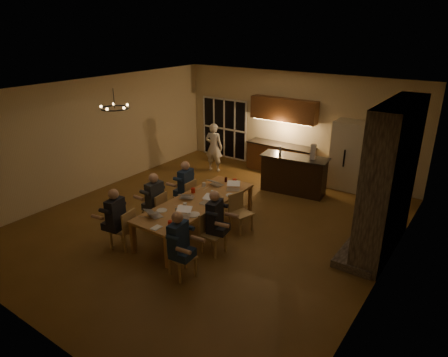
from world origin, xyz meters
TOP-DOWN VIEW (x-y plane):
  - floor at (0.00, 0.00)m, footprint 9.00×9.00m
  - back_wall at (0.00, 4.52)m, footprint 8.00×0.04m
  - left_wall at (-4.02, 0.00)m, footprint 0.04×9.00m
  - right_wall at (4.02, 0.00)m, footprint 0.04×9.00m
  - ceiling at (0.00, 0.00)m, footprint 8.00×9.00m
  - french_doors at (-2.70, 4.47)m, footprint 1.86×0.08m
  - fireplace at (3.70, 1.20)m, footprint 0.58×2.50m
  - kitchenette at (-0.30, 4.20)m, footprint 2.24×0.68m
  - refrigerator at (1.90, 4.15)m, footprint 0.90×0.68m
  - dining_table at (-0.05, -0.43)m, footprint 1.10×3.24m
  - bar_island at (0.79, 2.93)m, footprint 1.94×0.91m
  - chair_left_near at (-0.88, -1.95)m, footprint 0.51×0.51m
  - chair_left_mid at (-0.96, -0.88)m, footprint 0.49×0.49m
  - chair_left_far at (-0.90, 0.14)m, footprint 0.45×0.45m
  - chair_right_near at (0.87, -2.02)m, footprint 0.54×0.54m
  - chair_right_mid at (0.86, -1.00)m, footprint 0.45×0.45m
  - chair_right_far at (0.80, 0.16)m, footprint 0.54×0.54m
  - person_left_near at (-0.95, -2.04)m, footprint 0.69×0.69m
  - person_right_near at (0.84, -2.07)m, footprint 0.66×0.66m
  - person_left_mid at (-0.93, -0.89)m, footprint 0.62×0.62m
  - person_right_mid at (0.82, -0.90)m, footprint 0.70×0.70m
  - person_left_far at (-0.88, 0.18)m, footprint 0.65×0.65m
  - standing_person at (-2.16, 3.09)m, footprint 0.65×0.51m
  - chandelier at (-2.01, -0.90)m, footprint 0.65×0.65m
  - laptop_a at (-0.29, -1.52)m, footprint 0.40×0.37m
  - laptop_b at (0.21, -1.21)m, footprint 0.40×0.38m
  - laptop_c at (-0.35, -0.42)m, footprint 0.41×0.39m
  - laptop_d at (0.25, -0.41)m, footprint 0.33×0.29m
  - laptop_e at (-0.25, 0.63)m, footprint 0.36×0.32m
  - laptop_f at (0.27, 0.61)m, footprint 0.42×0.40m
  - mug_front at (-0.05, -0.83)m, footprint 0.08×0.08m
  - mug_mid at (0.02, 0.08)m, footprint 0.07×0.07m
  - mug_back at (-0.45, 0.37)m, footprint 0.08×0.08m
  - redcup_near at (0.28, -1.69)m, footprint 0.08×0.08m
  - redcup_mid at (-0.42, -0.10)m, footprint 0.10×0.10m
  - redcup_far at (0.07, 0.97)m, footprint 0.10×0.10m
  - can_silver at (0.01, -1.18)m, footprint 0.06×0.06m
  - can_cola at (-0.17, 0.93)m, footprint 0.07×0.07m
  - can_right at (0.31, -0.19)m, footprint 0.07×0.07m
  - plate_near at (0.35, -1.03)m, footprint 0.28×0.28m
  - plate_left at (-0.35, -1.27)m, footprint 0.23×0.23m
  - plate_far at (0.42, 0.28)m, footprint 0.24×0.24m
  - notepad at (0.11, -1.90)m, footprint 0.16×0.22m
  - bar_bottle at (0.35, 2.87)m, footprint 0.07×0.07m
  - bar_blender at (1.28, 3.01)m, footprint 0.16×0.16m

SIDE VIEW (x-z plane):
  - floor at x=0.00m, z-range 0.00..0.00m
  - dining_table at x=-0.05m, z-range 0.00..0.75m
  - chair_left_near at x=-0.88m, z-range 0.00..0.89m
  - chair_left_mid at x=-0.96m, z-range 0.00..0.89m
  - chair_left_far at x=-0.90m, z-range 0.00..0.89m
  - chair_right_near at x=0.87m, z-range 0.00..0.89m
  - chair_right_mid at x=0.86m, z-range 0.00..0.89m
  - chair_right_far at x=0.80m, z-range 0.00..0.89m
  - bar_island at x=0.79m, z-range 0.00..1.08m
  - person_left_near at x=-0.95m, z-range 0.00..1.38m
  - person_right_near at x=0.84m, z-range 0.00..1.38m
  - person_left_mid at x=-0.93m, z-range 0.00..1.38m
  - person_right_mid at x=0.82m, z-range 0.00..1.38m
  - person_left_far at x=-0.88m, z-range 0.00..1.38m
  - notepad at x=0.11m, z-range 0.75..0.76m
  - plate_near at x=0.35m, z-range 0.75..0.77m
  - plate_left at x=-0.35m, z-range 0.75..0.77m
  - plate_far at x=0.42m, z-range 0.75..0.77m
  - standing_person at x=-2.16m, z-range 0.00..1.60m
  - mug_front at x=-0.05m, z-range 0.75..0.85m
  - mug_mid at x=0.02m, z-range 0.75..0.85m
  - mug_back at x=-0.45m, z-range 0.75..0.85m
  - redcup_near at x=0.28m, z-range 0.75..0.87m
  - redcup_mid at x=-0.42m, z-range 0.75..0.87m
  - redcup_far at x=0.07m, z-range 0.75..0.87m
  - can_silver at x=0.01m, z-range 0.75..0.87m
  - can_cola at x=-0.17m, z-range 0.75..0.87m
  - can_right at x=0.31m, z-range 0.75..0.87m
  - laptop_a at x=-0.29m, z-range 0.75..0.98m
  - laptop_b at x=0.21m, z-range 0.75..0.98m
  - laptop_c at x=-0.35m, z-range 0.75..0.98m
  - laptop_d at x=0.25m, z-range 0.75..0.98m
  - laptop_e at x=-0.25m, z-range 0.75..0.98m
  - laptop_f at x=0.27m, z-range 0.75..0.98m
  - refrigerator at x=1.90m, z-range 0.00..2.00m
  - french_doors at x=-2.70m, z-range 0.00..2.10m
  - kitchenette at x=-0.30m, z-range 0.00..2.40m
  - bar_bottle at x=0.35m, z-range 1.08..1.32m
  - bar_blender at x=1.28m, z-range 1.08..1.50m
  - back_wall at x=0.00m, z-range 0.00..3.20m
  - left_wall at x=-4.02m, z-range 0.00..3.20m
  - right_wall at x=4.02m, z-range 0.00..3.20m
  - fireplace at x=3.70m, z-range 0.00..3.20m
  - chandelier at x=-2.01m, z-range 2.73..2.77m
  - ceiling at x=0.00m, z-range 3.20..3.24m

